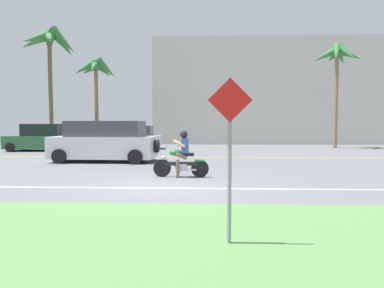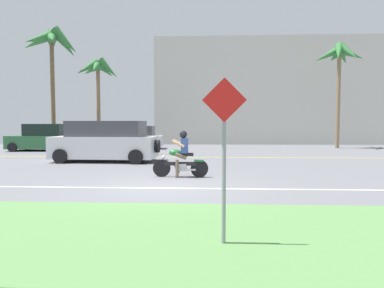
{
  "view_description": "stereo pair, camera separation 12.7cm",
  "coord_description": "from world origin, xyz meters",
  "views": [
    {
      "loc": [
        1.19,
        -9.38,
        1.78
      ],
      "look_at": [
        0.7,
        3.37,
        0.98
      ],
      "focal_mm": 32.03,
      "sensor_mm": 36.0,
      "label": 1
    },
    {
      "loc": [
        1.32,
        -9.37,
        1.78
      ],
      "look_at": [
        0.7,
        3.37,
        0.98
      ],
      "focal_mm": 32.03,
      "sensor_mm": 36.0,
      "label": 2
    }
  ],
  "objects": [
    {
      "name": "lane_line_near",
      "position": [
        0.0,
        -0.22,
        0.0
      ],
      "size": [
        50.4,
        0.12,
        0.01
      ],
      "primitive_type": "cube",
      "color": "silver",
      "rests_on": "ground"
    },
    {
      "name": "parked_car_0",
      "position": [
        -9.19,
        11.83,
        0.79
      ],
      "size": [
        4.06,
        2.25,
        1.7
      ],
      "color": "#2D663D",
      "rests_on": "ground"
    },
    {
      "name": "palm_tree_1",
      "position": [
        10.26,
        14.93,
        6.21
      ],
      "size": [
        3.41,
        3.34,
        7.23
      ],
      "color": "#846B4C",
      "rests_on": "ground"
    },
    {
      "name": "lane_line_far",
      "position": [
        0.0,
        8.11,
        0.0
      ],
      "size": [
        50.4,
        0.12,
        0.01
      ],
      "primitive_type": "cube",
      "color": "yellow",
      "rests_on": "ground"
    },
    {
      "name": "building_far",
      "position": [
        6.29,
        21.0,
        4.42
      ],
      "size": [
        19.01,
        4.0,
        8.84
      ],
      "primitive_type": "cube",
      "color": "beige",
      "rests_on": "ground"
    },
    {
      "name": "street_sign",
      "position": [
        1.54,
        -4.56,
        1.47
      ],
      "size": [
        0.62,
        0.06,
        2.41
      ],
      "color": "gray",
      "rests_on": "ground"
    },
    {
      "name": "suv_nearby",
      "position": [
        -3.39,
        6.07,
        0.91
      ],
      "size": [
        4.88,
        2.3,
        1.85
      ],
      "color": "silver",
      "rests_on": "ground"
    },
    {
      "name": "ground",
      "position": [
        0.0,
        3.0,
        -0.02
      ],
      "size": [
        56.0,
        30.0,
        0.04
      ],
      "primitive_type": "cube",
      "color": "slate"
    },
    {
      "name": "palm_tree_2",
      "position": [
        -9.99,
        15.13,
        7.37
      ],
      "size": [
        4.27,
        4.28,
        8.69
      ],
      "color": "brown",
      "rests_on": "ground"
    },
    {
      "name": "parked_car_1",
      "position": [
        -3.63,
        13.76,
        0.73
      ],
      "size": [
        3.64,
        2.02,
        1.56
      ],
      "color": "silver",
      "rests_on": "ground"
    },
    {
      "name": "motorcyclist",
      "position": [
        0.42,
        1.7,
        0.64
      ],
      "size": [
        1.82,
        0.59,
        1.52
      ],
      "color": "black",
      "rests_on": "ground"
    },
    {
      "name": "grass_median",
      "position": [
        0.0,
        -4.1,
        0.03
      ],
      "size": [
        56.0,
        3.8,
        0.06
      ],
      "primitive_type": "cube",
      "color": "#5B8C4C",
      "rests_on": "ground"
    },
    {
      "name": "palm_tree_0",
      "position": [
        -6.96,
        16.01,
        5.49
      ],
      "size": [
        3.27,
        3.44,
        6.62
      ],
      "color": "brown",
      "rests_on": "ground"
    }
  ]
}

